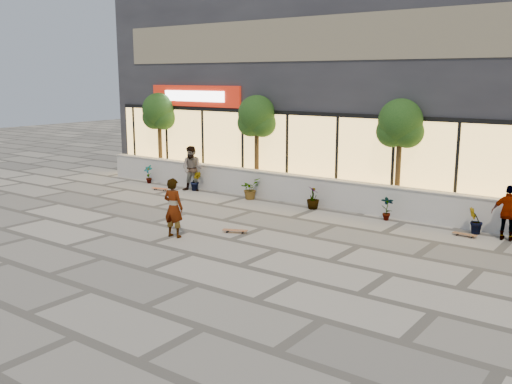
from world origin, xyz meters
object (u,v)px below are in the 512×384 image
Objects in this scene: skater_left at (192,169)px; skater_right_near at (509,213)px; skateboard_left at (160,189)px; skater_center at (173,208)px; skateboard_center at (235,230)px; tree_midwest at (257,119)px; skateboard_right_near at (465,234)px; tree_west at (159,113)px; tree_mideast at (400,126)px.

skater_right_near is (12.19, 0.00, -0.12)m from skater_left.
skater_center is at bearing -51.73° from skateboard_left.
skater_center is 2.25× the size of skateboard_center.
skateboard_right_near is (8.86, -1.72, -2.92)m from tree_midwest.
skateboard_left is at bearing 130.21° from skateboard_center.
skater_left is 12.19m from skater_right_near.
tree_west is at bearing -49.45° from skater_center.
skateboard_center is (1.17, 1.40, -0.80)m from skater_center.
skateboard_right_near is (11.10, -0.32, -0.86)m from skater_left.
skateboard_left is at bearing -175.48° from skateboard_right_near.
skater_right_near is 13.43m from skateboard_left.
skater_left is 2.39× the size of skateboard_center.
skateboard_center is at bearing -144.47° from skateboard_right_near.
skater_left reaches higher than skater_center.
skateboard_left is (-13.39, -0.69, -0.73)m from skater_right_near.
tree_mideast is at bearing -127.82° from skater_center.
tree_mideast reaches higher than skateboard_center.
tree_west is at bearing 135.41° from skater_left.
skateboard_right_near is at bearing -23.00° from skater_left.
skateboard_center is 7.37m from skateboard_left.
skater_center is 9.64m from skater_right_near.
skateboard_center is at bearing -59.87° from tree_midwest.
skateboard_left is (-6.58, 3.31, -0.00)m from skateboard_center.
skateboard_left is (-5.41, 4.71, -0.80)m from skater_center.
tree_west reaches higher than skateboard_right_near.
tree_west is 1.00× the size of tree_mideast.
skateboard_right_near is at bearing -31.06° from tree_mideast.
tree_west is at bearing 175.97° from skateboard_right_near.
skateboard_left is 1.06× the size of skateboard_right_near.
skater_right_near reaches higher than skateboard_left.
tree_mideast is 2.43× the size of skater_right_near.
tree_mideast is 4.43m from skateboard_right_near.
skater_left is (-8.24, -1.40, -2.06)m from tree_mideast.
skater_left is at bearing -148.03° from tree_midwest.
skateboard_right_near is at bearing -150.75° from skater_center.
skateboard_left is at bearing -45.53° from tree_west.
skater_left is at bearing -23.26° from tree_west.
skater_left is at bearing 19.14° from skateboard_left.
tree_west is 15.66m from skater_right_near.
tree_mideast is at bearing -11.69° from skater_left.
skater_right_near is at bearing -7.73° from skateboard_left.
skateboard_right_near is at bearing 11.91° from skater_right_near.
tree_midwest is at bearing 20.55° from skateboard_left.
tree_west is 5.50m from tree_midwest.
tree_midwest is at bearing 180.00° from tree_mideast.
tree_west is 4.10m from skater_left.
skater_center is (-4.04, -6.80, -2.11)m from tree_mideast.
skater_center reaches higher than skater_right_near.
tree_mideast is 5.19× the size of skateboard_left.
skateboard_center is (3.13, -5.40, -2.91)m from tree_midwest.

